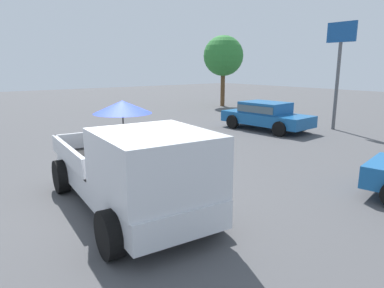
# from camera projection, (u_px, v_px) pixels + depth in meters

# --- Properties ---
(ground_plane) EXTENTS (80.00, 80.00, 0.00)m
(ground_plane) POSITION_uv_depth(u_px,v_px,m) (127.00, 207.00, 7.55)
(ground_plane) COLOR #4C4C4F
(pickup_truck_main) EXTENTS (5.20, 2.64, 2.28)m
(pickup_truck_main) POSITION_uv_depth(u_px,v_px,m) (135.00, 170.00, 6.95)
(pickup_truck_main) COLOR black
(pickup_truck_main) RESTS_ON ground
(parked_sedan_near) EXTENTS (4.42, 2.24, 1.33)m
(parked_sedan_near) POSITION_uv_depth(u_px,v_px,m) (266.00, 114.00, 16.56)
(parked_sedan_near) COLOR black
(parked_sedan_near) RESTS_ON ground
(motel_sign) EXTENTS (1.40, 0.16, 4.98)m
(motel_sign) POSITION_uv_depth(u_px,v_px,m) (340.00, 55.00, 16.09)
(motel_sign) COLOR #59595B
(motel_sign) RESTS_ON ground
(tree_by_lot) EXTENTS (2.96, 2.96, 5.22)m
(tree_by_lot) POSITION_uv_depth(u_px,v_px,m) (223.00, 56.00, 25.79)
(tree_by_lot) COLOR brown
(tree_by_lot) RESTS_ON ground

